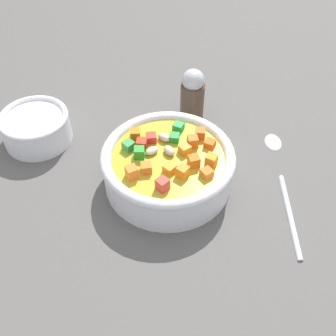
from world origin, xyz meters
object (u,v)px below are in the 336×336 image
object	(u,v)px
side_bowl_small	(36,127)
pepper_shaker	(195,96)
soup_bowl_main	(168,166)
spoon	(281,173)

from	to	relation	value
side_bowl_small	pepper_shaker	xyz separation A→B (cm)	(10.26, -20.19, 1.87)
soup_bowl_main	side_bowl_small	world-z (taller)	soup_bowl_main
spoon	pepper_shaker	world-z (taller)	pepper_shaker
spoon	side_bowl_small	world-z (taller)	side_bowl_small
pepper_shaker	spoon	bearing A→B (deg)	-121.21
soup_bowl_main	side_bowl_small	size ratio (longest dim) A/B	1.74
spoon	pepper_shaker	size ratio (longest dim) A/B	2.46
spoon	side_bowl_small	size ratio (longest dim) A/B	2.17
side_bowl_small	pepper_shaker	world-z (taller)	pepper_shaker
pepper_shaker	side_bowl_small	bearing A→B (deg)	116.94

